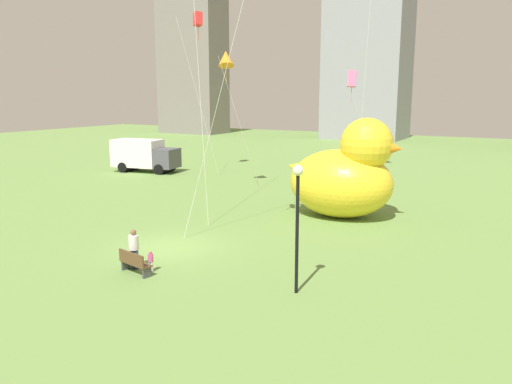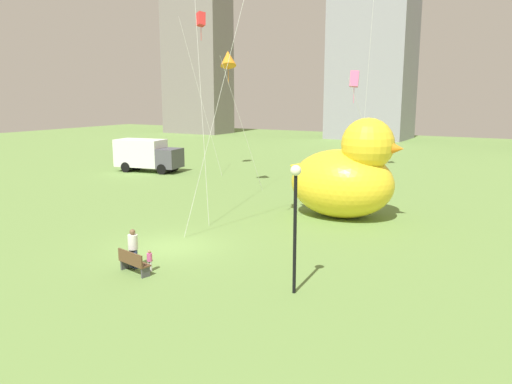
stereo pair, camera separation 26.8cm
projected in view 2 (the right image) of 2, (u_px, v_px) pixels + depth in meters
ground_plane at (171, 247)px, 22.97m from camera, size 140.00×140.00×0.00m
park_bench at (133, 262)px, 19.51m from camera, size 1.59×0.76×0.90m
person_adult at (133, 247)px, 20.06m from camera, size 0.39×0.39×1.60m
person_child at (150, 260)px, 19.76m from camera, size 0.21×0.21×0.86m
giant_inflatable_duck at (346, 175)px, 28.09m from camera, size 6.76×4.34×5.60m
lamppost at (295, 206)px, 17.11m from camera, size 0.37×0.37×4.51m
box_truck at (147, 155)px, 45.10m from camera, size 6.21×3.27×2.85m
city_skyline at (367, 56)px, 75.18m from camera, size 69.41×13.44×26.84m
kite_red at (201, 20)px, 42.25m from camera, size 2.84×2.80×13.60m
kite_orange at (228, 59)px, 35.18m from camera, size 3.18×3.20×9.98m
kite_pink at (354, 79)px, 36.03m from camera, size 2.94×3.04×8.49m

